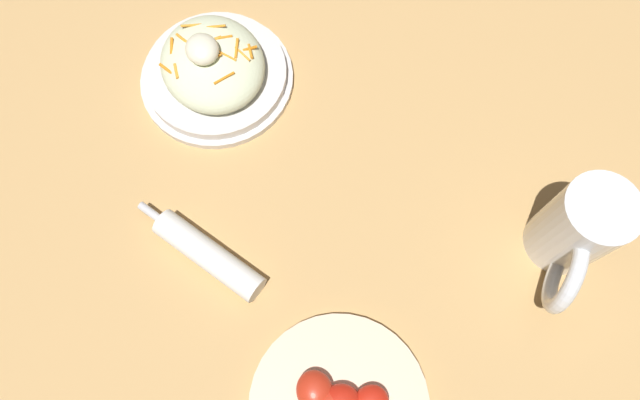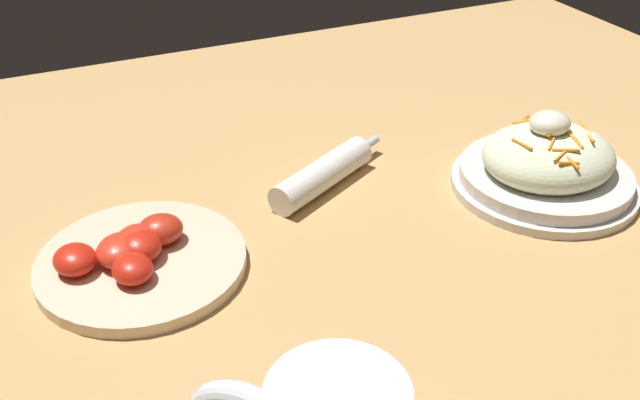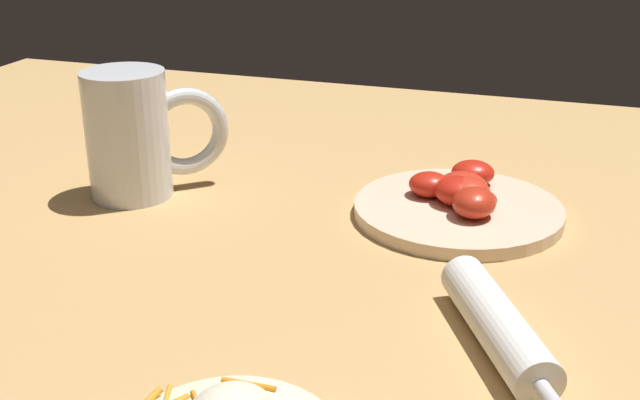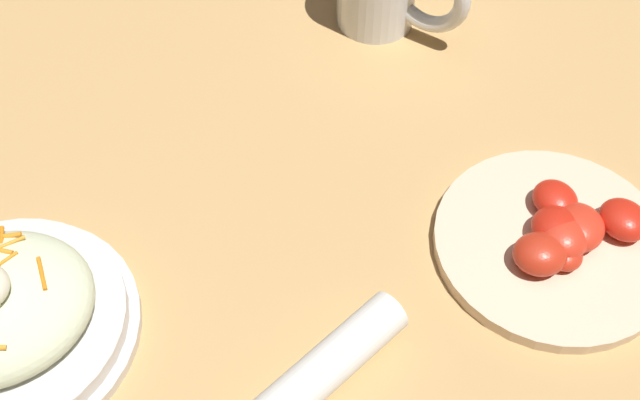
# 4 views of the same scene
# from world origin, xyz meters

# --- Properties ---
(ground_plane) EXTENTS (1.43, 1.43, 0.00)m
(ground_plane) POSITION_xyz_m (0.00, 0.00, 0.00)
(ground_plane) COLOR tan
(beer_mug) EXTENTS (0.12, 0.13, 0.13)m
(beer_mug) POSITION_xyz_m (-0.19, -0.18, 0.06)
(beer_mug) COLOR white
(beer_mug) RESTS_ON ground_plane
(napkin_roll) EXTENTS (0.18, 0.11, 0.04)m
(napkin_roll) POSITION_xyz_m (-0.01, 0.22, 0.02)
(napkin_roll) COLOR white
(napkin_roll) RESTS_ON ground_plane
(tomato_plate) EXTENTS (0.21, 0.21, 0.04)m
(tomato_plate) POSITION_xyz_m (-0.24, 0.16, 0.01)
(tomato_plate) COLOR beige
(tomato_plate) RESTS_ON ground_plane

